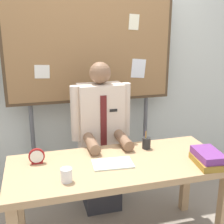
# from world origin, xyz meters

# --- Properties ---
(back_wall) EXTENTS (6.40, 0.08, 2.70)m
(back_wall) POSITION_xyz_m (0.00, 1.15, 1.35)
(back_wall) COLOR silver
(back_wall) RESTS_ON ground_plane
(desk) EXTENTS (1.64, 0.69, 0.74)m
(desk) POSITION_xyz_m (0.00, 0.00, 0.64)
(desk) COLOR tan
(desk) RESTS_ON ground_plane
(person) EXTENTS (0.55, 0.56, 1.43)m
(person) POSITION_xyz_m (0.00, 0.55, 0.66)
(person) COLOR #2D2D33
(person) RESTS_ON ground_plane
(bulletin_board) EXTENTS (1.68, 0.09, 2.04)m
(bulletin_board) POSITION_xyz_m (0.00, 0.95, 1.49)
(bulletin_board) COLOR #4C3823
(bulletin_board) RESTS_ON ground_plane
(book_stack) EXTENTS (0.21, 0.29, 0.10)m
(book_stack) POSITION_xyz_m (0.63, -0.20, 0.79)
(book_stack) COLOR olive
(book_stack) RESTS_ON desk
(open_notebook) EXTENTS (0.31, 0.21, 0.01)m
(open_notebook) POSITION_xyz_m (-0.05, -0.02, 0.74)
(open_notebook) COLOR silver
(open_notebook) RESTS_ON desk
(desk_clock) EXTENTS (0.12, 0.04, 0.12)m
(desk_clock) POSITION_xyz_m (-0.59, 0.15, 0.79)
(desk_clock) COLOR maroon
(desk_clock) RESTS_ON desk
(coffee_mug) EXTENTS (0.08, 0.08, 0.09)m
(coffee_mug) POSITION_xyz_m (-0.41, -0.18, 0.78)
(coffee_mug) COLOR white
(coffee_mug) RESTS_ON desk
(pen_holder) EXTENTS (0.07, 0.07, 0.16)m
(pen_holder) POSITION_xyz_m (0.31, 0.19, 0.79)
(pen_holder) COLOR #262626
(pen_holder) RESTS_ON desk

